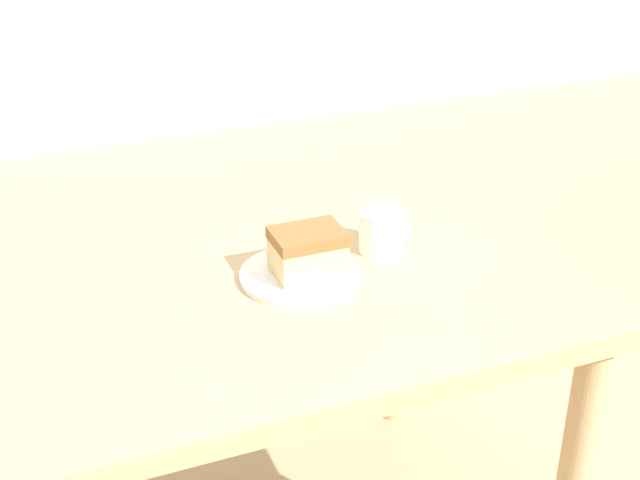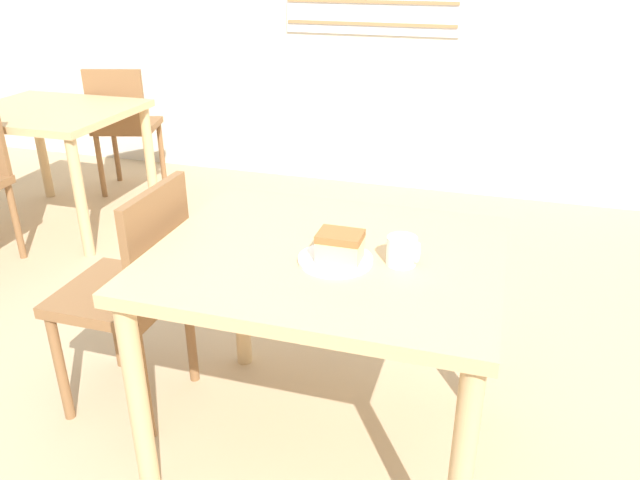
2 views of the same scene
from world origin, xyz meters
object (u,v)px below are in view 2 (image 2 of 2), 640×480
chair_far_opposite (124,124)px  plate (335,260)px  cake_slice (340,246)px  dining_table_far (51,127)px  dining_table_near (327,283)px  coffee_mug (403,251)px  chair_near_window (134,289)px

chair_far_opposite → plate: (2.01, -2.01, 0.26)m
plate → cake_slice: 0.05m
dining_table_far → chair_far_opposite: 0.61m
dining_table_far → chair_far_opposite: size_ratio=1.07×
dining_table_near → coffee_mug: coffee_mug is taller
cake_slice → chair_far_opposite: bearing=135.1°
plate → cake_slice: bearing=-19.1°
chair_near_window → dining_table_near: bearing=87.5°
dining_table_near → plate: 0.13m
chair_near_window → coffee_mug: bearing=87.3°
dining_table_near → plate: bearing=-53.2°
dining_table_near → chair_far_opposite: size_ratio=1.18×
chair_far_opposite → coffee_mug: chair_far_opposite is taller
chair_near_window → chair_far_opposite: (-1.28, 1.92, 0.00)m
chair_near_window → chair_far_opposite: bearing=-146.5°
dining_table_near → chair_far_opposite: 2.78m
chair_far_opposite → dining_table_near: bearing=119.4°
dining_table_far → dining_table_near: bearing=-33.5°
dining_table_far → coffee_mug: size_ratio=9.93×
chair_far_opposite → cake_slice: chair_far_opposite is taller
dining_table_near → coffee_mug: (0.22, -0.01, 0.14)m
dining_table_near → dining_table_far: 2.47m
chair_far_opposite → plate: size_ratio=4.03×
dining_table_far → coffee_mug: 2.67m
chair_near_window → coffee_mug: 0.96m
chair_far_opposite → cake_slice: (2.02, -2.01, 0.31)m
dining_table_near → coffee_mug: size_ratio=10.96×
dining_table_near → coffee_mug: 0.27m
plate → coffee_mug: 0.19m
plate → coffee_mug: size_ratio=2.30×
chair_near_window → cake_slice: chair_near_window is taller
cake_slice → dining_table_far: bearing=146.0°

